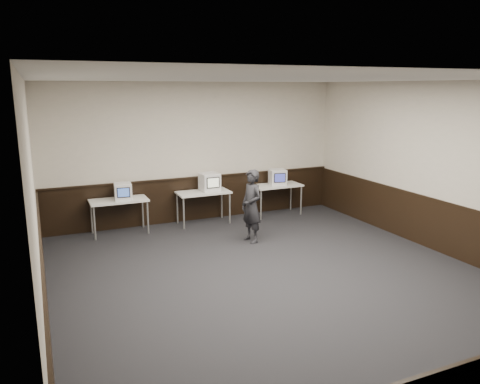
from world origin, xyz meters
The scene contains 16 objects.
floor centered at (0.00, 0.00, 0.00)m, with size 8.00×8.00×0.00m, color black.
ceiling centered at (0.00, 0.00, 3.20)m, with size 8.00×8.00×0.00m, color white.
back_wall centered at (0.00, 4.00, 1.60)m, with size 7.00×7.00×0.00m, color beige.
left_wall centered at (-3.50, 0.00, 1.60)m, with size 8.00×8.00×0.00m, color beige.
right_wall centered at (3.50, 0.00, 1.60)m, with size 8.00×8.00×0.00m, color beige.
wainscot_back centered at (0.00, 3.98, 0.50)m, with size 6.98×0.04×1.00m, color black.
wainscot_left centered at (-3.48, 0.00, 0.50)m, with size 0.04×7.98×1.00m, color black.
wainscot_right centered at (3.48, 0.00, 0.50)m, with size 0.04×7.98×1.00m, color black.
wainscot_rail centered at (0.00, 3.96, 1.02)m, with size 6.98×0.06×0.04m, color black.
desk_left centered at (-1.90, 3.60, 0.68)m, with size 1.20×0.60×0.75m.
desk_center centered at (0.00, 3.60, 0.68)m, with size 1.20×0.60×0.75m.
desk_right centered at (1.90, 3.60, 0.68)m, with size 1.20×0.60×0.75m.
emac_left centered at (-1.81, 3.55, 0.93)m, with size 0.39×0.42×0.35m.
emac_center centered at (0.17, 3.64, 0.96)m, with size 0.42×0.46×0.41m.
emac_right centered at (1.91, 3.59, 0.94)m, with size 0.46×0.47×0.38m.
person centered at (0.45, 1.98, 0.74)m, with size 0.54×0.36×1.48m, color black.
Camera 1 is at (-3.44, -6.25, 3.09)m, focal length 35.00 mm.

